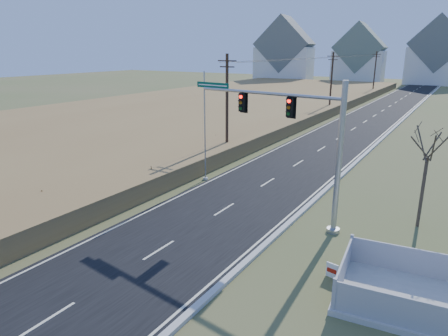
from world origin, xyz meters
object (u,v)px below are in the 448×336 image
at_px(open_sign, 332,271).
at_px(bare_tree, 430,142).
at_px(traffic_signal_mast, 306,139).
at_px(flagpole, 205,138).
at_px(fence_enclosure, 421,300).

bearing_deg(open_sign, bare_tree, 82.65).
distance_m(traffic_signal_mast, open_sign, 7.18).
bearing_deg(flagpole, bare_tree, -2.66).
distance_m(open_sign, bare_tree, 9.10).
bearing_deg(open_sign, fence_enclosure, 7.88).
bearing_deg(fence_enclosure, traffic_signal_mast, 138.11).
bearing_deg(bare_tree, flagpole, 177.34).
distance_m(fence_enclosure, bare_tree, 9.00).
xyz_separation_m(traffic_signal_mast, bare_tree, (5.62, 2.92, -0.03)).
relative_size(open_sign, flagpole, 0.08).
distance_m(fence_enclosure, open_sign, 3.47).
bearing_deg(flagpole, fence_enclosure, -28.43).
xyz_separation_m(flagpole, bare_tree, (14.52, -0.67, 1.61)).
bearing_deg(traffic_signal_mast, flagpole, 165.50).
relative_size(traffic_signal_mast, fence_enclosure, 1.51).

